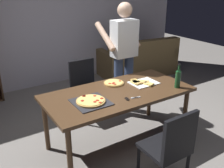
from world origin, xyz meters
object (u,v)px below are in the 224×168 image
object	(u,v)px
dining_table	(118,97)
couch	(138,62)
pepperoni_pizza_on_tray	(91,101)
chair_far_side	(85,85)
wine_bottle	(178,79)
chair_near_camera	(171,145)
person_serving_pizza	(123,53)
kitchen_scissors	(130,98)
second_pizza_plain	(114,83)

from	to	relation	value
dining_table	couch	world-z (taller)	couch
pepperoni_pizza_on_tray	chair_far_side	bearing A→B (deg)	66.83
dining_table	couch	size ratio (longest dim) A/B	1.03
chair_far_side	wine_bottle	xyz separation A→B (m)	(0.71, -1.23, 0.36)
chair_near_camera	dining_table	bearing A→B (deg)	90.00
pepperoni_pizza_on_tray	wine_bottle	bearing A→B (deg)	-10.33
couch	person_serving_pizza	xyz separation A→B (m)	(-1.33, -1.28, 0.70)
person_serving_pizza	kitchen_scissors	bearing A→B (deg)	-120.76
dining_table	kitchen_scissors	bearing A→B (deg)	-90.50
dining_table	chair_far_side	bearing A→B (deg)	90.00
couch	wine_bottle	size ratio (longest dim) A/B	5.65
couch	second_pizza_plain	distance (m)	2.54
person_serving_pizza	wine_bottle	xyz separation A→B (m)	(0.15, -1.01, -0.13)
pepperoni_pizza_on_tray	wine_bottle	xyz separation A→B (m)	(1.15, -0.21, 0.10)
wine_bottle	second_pizza_plain	xyz separation A→B (m)	(-0.62, 0.54, -0.11)
dining_table	chair_far_side	xyz separation A→B (m)	(0.00, 0.93, -0.17)
pepperoni_pizza_on_tray	wine_bottle	world-z (taller)	wine_bottle
chair_far_side	couch	distance (m)	2.18
pepperoni_pizza_on_tray	kitchen_scissors	distance (m)	0.46
person_serving_pizza	couch	bearing A→B (deg)	43.93
kitchen_scissors	chair_far_side	bearing A→B (deg)	89.90
kitchen_scissors	second_pizza_plain	world-z (taller)	second_pizza_plain
chair_near_camera	couch	bearing A→B (deg)	57.02
couch	chair_far_side	bearing A→B (deg)	-150.82
chair_near_camera	person_serving_pizza	distance (m)	1.80
dining_table	person_serving_pizza	bearing A→B (deg)	51.37
kitchen_scissors	second_pizza_plain	xyz separation A→B (m)	(0.09, 0.49, 0.01)
couch	wine_bottle	bearing A→B (deg)	-117.33
kitchen_scissors	pepperoni_pizza_on_tray	bearing A→B (deg)	159.62
wine_bottle	kitchen_scissors	distance (m)	0.73
couch	second_pizza_plain	size ratio (longest dim) A/B	6.70
person_serving_pizza	wine_bottle	world-z (taller)	person_serving_pizza
wine_bottle	dining_table	bearing A→B (deg)	157.53
couch	second_pizza_plain	bearing A→B (deg)	-136.00
person_serving_pizza	second_pizza_plain	world-z (taller)	person_serving_pizza
dining_table	chair_near_camera	distance (m)	0.95
dining_table	pepperoni_pizza_on_tray	distance (m)	0.45
dining_table	wine_bottle	distance (m)	0.80
couch	kitchen_scissors	size ratio (longest dim) A/B	9.01
chair_far_side	kitchen_scissors	xyz separation A→B (m)	(-0.00, -1.18, 0.24)
couch	chair_near_camera	bearing A→B (deg)	-122.98
couch	wine_bottle	xyz separation A→B (m)	(-1.18, -2.28, 0.57)
chair_far_side	kitchen_scissors	bearing A→B (deg)	-90.10
couch	person_serving_pizza	distance (m)	1.97
chair_near_camera	person_serving_pizza	bearing A→B (deg)	70.92
dining_table	person_serving_pizza	world-z (taller)	person_serving_pizza
dining_table	second_pizza_plain	bearing A→B (deg)	69.65
dining_table	kitchen_scissors	world-z (taller)	kitchen_scissors
pepperoni_pizza_on_tray	kitchen_scissors	bearing A→B (deg)	-20.38
chair_near_camera	second_pizza_plain	bearing A→B (deg)	85.53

